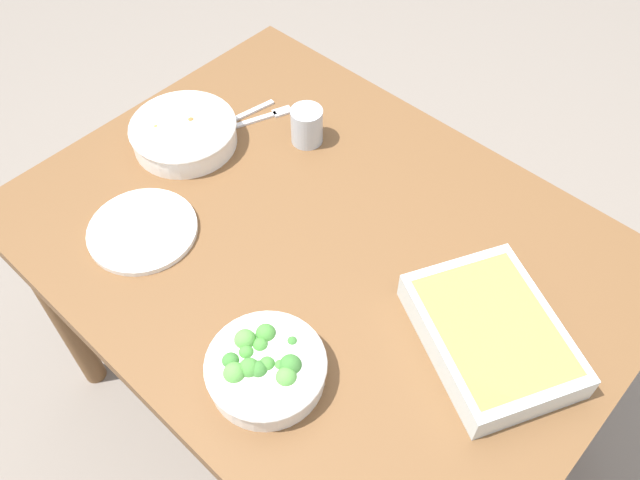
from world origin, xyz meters
TOP-DOWN VIEW (x-y plane):
  - ground_plane at (0.00, 0.00)m, footprint 6.00×6.00m
  - dining_table at (0.00, 0.00)m, footprint 1.20×0.90m
  - stew_bowl at (-0.41, 0.00)m, footprint 0.24×0.24m
  - broccoli_bowl at (0.14, -0.28)m, footprint 0.21×0.21m
  - baking_dish at (0.38, 0.03)m, footprint 0.37×0.33m
  - drink_cup at (-0.22, 0.19)m, footprint 0.07×0.07m
  - side_plate at (-0.28, -0.23)m, footprint 0.22×0.22m
  - spoon_by_stew at (-0.39, 0.12)m, footprint 0.05×0.18m
  - fork_on_table at (-0.35, 0.17)m, footprint 0.08×0.17m

SIDE VIEW (x-z plane):
  - ground_plane at x=0.00m, z-range 0.00..0.00m
  - dining_table at x=0.00m, z-range 0.28..1.02m
  - fork_on_table at x=-0.35m, z-range 0.74..0.75m
  - spoon_by_stew at x=-0.39m, z-range 0.74..0.75m
  - side_plate at x=-0.28m, z-range 0.74..0.75m
  - broccoli_bowl at x=0.14m, z-range 0.74..0.80m
  - stew_bowl at x=-0.41m, z-range 0.74..0.80m
  - baking_dish at x=0.38m, z-range 0.74..0.80m
  - drink_cup at x=-0.22m, z-range 0.74..0.82m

